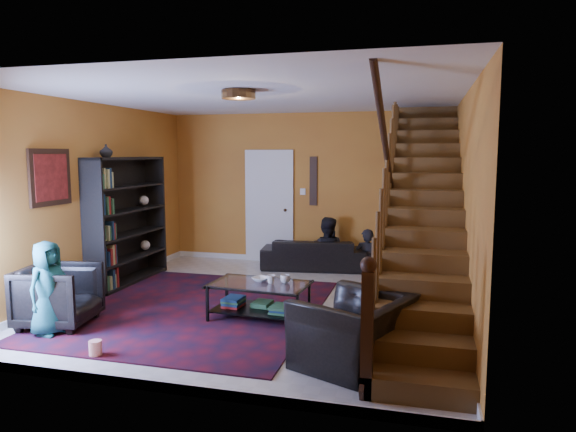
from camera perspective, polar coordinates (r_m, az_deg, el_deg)
name	(u,v)px	position (r m, az deg, el deg)	size (l,w,h in m)	color
floor	(261,304)	(7.18, -3.01, -9.69)	(5.50, 5.50, 0.00)	beige
room	(210,273)	(8.83, -8.64, -6.25)	(5.50, 5.50, 5.50)	#C9832C
staircase	(423,207)	(6.58, 14.79, 0.99)	(0.95, 5.02, 3.18)	brown
bookshelf	(128,223)	(8.53, -17.36, -0.72)	(0.35, 1.80, 2.00)	black
door	(269,208)	(9.75, -2.08, 0.88)	(0.82, 0.05, 2.05)	silver
framed_picture	(50,177)	(7.34, -24.92, 3.92)	(0.04, 0.74, 0.74)	maroon
wall_hanging	(313,181)	(9.50, 2.84, 3.90)	(0.14, 0.03, 0.90)	black
ceiling_fixture	(239,94)	(6.16, -5.51, 13.29)	(0.40, 0.40, 0.10)	#3F2814
rug	(196,309)	(7.02, -10.18, -10.11)	(3.17, 3.62, 0.02)	#470C17
sofa	(314,254)	(9.21, 2.93, -4.22)	(1.85, 0.72, 0.54)	black
armchair_left	(59,296)	(6.76, -24.11, -8.10)	(0.79, 0.81, 0.74)	black
armchair_right	(353,331)	(5.15, 7.28, -12.54)	(1.05, 0.92, 0.68)	black
person_adult_a	(367,263)	(9.15, 8.75, -5.14)	(0.44, 0.29, 1.20)	black
person_adult_b	(327,255)	(9.23, 4.31, -4.39)	(0.67, 0.52, 1.39)	black
person_child	(48,288)	(6.44, -25.10, -7.29)	(0.53, 0.35, 1.09)	#185E5B
coffee_table	(260,298)	(6.50, -3.18, -9.09)	(1.24, 0.78, 0.46)	black
cup_a	(285,279)	(6.43, -0.33, -7.00)	(0.13, 0.13, 0.10)	#999999
cup_b	(271,279)	(6.42, -1.89, -7.03)	(0.11, 0.11, 0.10)	#999999
bowl	(261,279)	(6.53, -3.05, -7.03)	(0.21, 0.21, 0.05)	#999999
vase	(106,151)	(8.04, -19.56, 6.84)	(0.18, 0.18, 0.19)	#999999
popcorn_bucket	(95,348)	(5.73, -20.61, -13.55)	(0.13, 0.13, 0.15)	red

